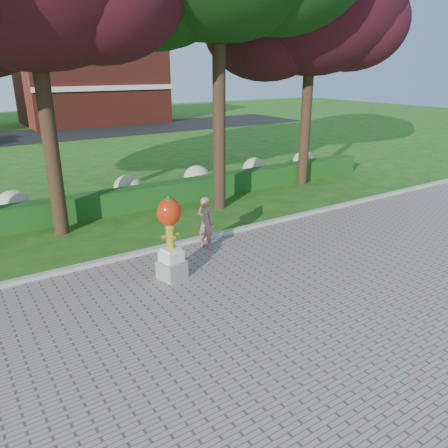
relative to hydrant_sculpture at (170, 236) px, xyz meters
name	(u,v)px	position (x,y,z in m)	size (l,w,h in m)	color
ground	(220,294)	(0.58, -1.26, -1.14)	(100.00, 100.00, 0.00)	#195615
walkway	(360,399)	(0.58, -5.26, -1.12)	(40.00, 14.00, 0.04)	gray
curb	(163,248)	(0.58, 1.74, -1.06)	(40.00, 0.18, 0.15)	#ADADA5
lawn_hedge	(112,202)	(0.58, 5.74, -0.74)	(24.00, 0.70, 0.80)	#194E16
hydrangea_row	(117,189)	(1.15, 6.74, -0.59)	(20.10, 1.10, 0.99)	#AFB187
street	(14,137)	(0.58, 26.74, -1.13)	(50.00, 8.00, 0.02)	black
building_right	(92,86)	(8.58, 32.74, 2.06)	(12.00, 8.00, 6.40)	maroon
tree_far_right	(309,10)	(8.98, 5.32, 5.83)	(7.88, 6.72, 10.21)	black
hydrant_sculpture	(170,236)	(0.00, 0.00, 0.00)	(0.68, 0.68, 2.07)	gray
woman	(206,223)	(1.67, 1.17, -0.34)	(0.55, 0.36, 1.50)	#A16D5C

